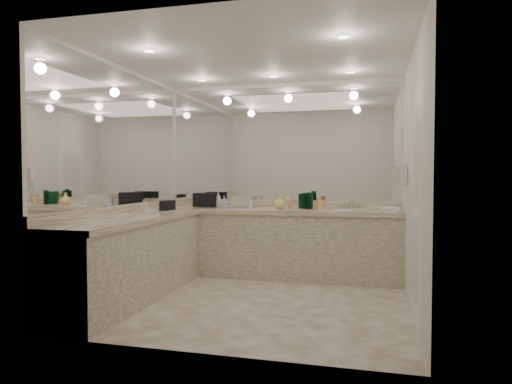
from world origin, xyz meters
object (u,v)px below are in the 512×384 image
(sink, at_px, (350,210))
(cream_cosmetic_case, at_px, (242,202))
(soap_bottle_b, at_px, (224,202))
(soap_bottle_a, at_px, (218,199))
(wall_phone, at_px, (403,175))
(soap_bottle_c, at_px, (280,202))
(black_toiletry_bag, at_px, (206,200))
(hand_towel, at_px, (390,209))

(sink, height_order, cream_cosmetic_case, cream_cosmetic_case)
(soap_bottle_b, bearing_deg, soap_bottle_a, 138.54)
(cream_cosmetic_case, bearing_deg, wall_phone, -10.16)
(soap_bottle_c, bearing_deg, soap_bottle_b, -178.00)
(sink, bearing_deg, cream_cosmetic_case, 176.27)
(sink, relative_size, soap_bottle_c, 2.40)
(soap_bottle_b, distance_m, soap_bottle_c, 0.76)
(wall_phone, height_order, soap_bottle_b, wall_phone)
(black_toiletry_bag, relative_size, soap_bottle_a, 1.49)
(black_toiletry_bag, bearing_deg, sink, -1.93)
(hand_towel, height_order, soap_bottle_a, soap_bottle_a)
(sink, height_order, black_toiletry_bag, black_toiletry_bag)
(sink, bearing_deg, soap_bottle_a, 177.52)
(wall_phone, height_order, soap_bottle_c, wall_phone)
(black_toiletry_bag, relative_size, soap_bottle_c, 1.73)
(black_toiletry_bag, height_order, soap_bottle_b, black_toiletry_bag)
(hand_towel, height_order, soap_bottle_b, soap_bottle_b)
(soap_bottle_a, bearing_deg, soap_bottle_b, -41.46)
(black_toiletry_bag, distance_m, soap_bottle_a, 0.17)
(hand_towel, relative_size, soap_bottle_b, 1.36)
(hand_towel, xyz_separation_m, soap_bottle_b, (-2.15, -0.04, 0.06))
(hand_towel, bearing_deg, soap_bottle_b, -178.83)
(soap_bottle_b, bearing_deg, soap_bottle_c, 2.00)
(hand_towel, xyz_separation_m, soap_bottle_c, (-1.39, -0.02, 0.07))
(cream_cosmetic_case, xyz_separation_m, soap_bottle_c, (0.54, -0.10, 0.02))
(wall_phone, height_order, black_toiletry_bag, wall_phone)
(sink, xyz_separation_m, wall_phone, (0.61, -0.50, 0.46))
(black_toiletry_bag, distance_m, cream_cosmetic_case, 0.51)
(wall_phone, distance_m, soap_bottle_b, 2.35)
(wall_phone, xyz_separation_m, soap_bottle_c, (-1.52, 0.49, -0.36))
(soap_bottle_a, height_order, soap_bottle_c, soap_bottle_a)
(cream_cosmetic_case, bearing_deg, hand_towel, 3.52)
(sink, relative_size, wall_phone, 1.83)
(wall_phone, relative_size, soap_bottle_c, 1.31)
(hand_towel, bearing_deg, sink, -178.51)
(wall_phone, distance_m, soap_bottle_a, 2.49)
(sink, distance_m, soap_bottle_b, 1.67)
(black_toiletry_bag, bearing_deg, soap_bottle_b, -18.36)
(black_toiletry_bag, distance_m, hand_towel, 2.44)
(hand_towel, distance_m, soap_bottle_b, 2.15)
(wall_phone, height_order, soap_bottle_a, wall_phone)
(soap_bottle_a, bearing_deg, black_toiletry_bag, -176.16)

